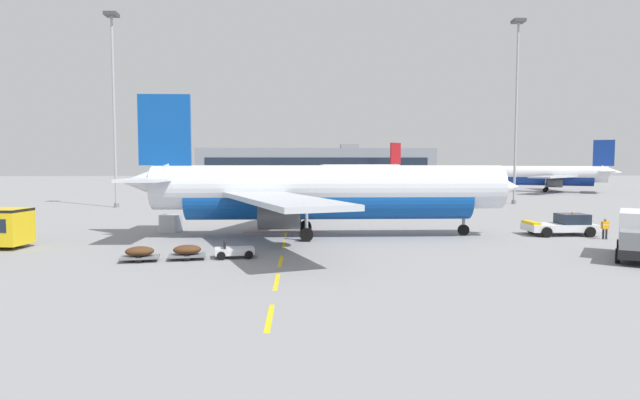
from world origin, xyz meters
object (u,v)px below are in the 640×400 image
ground_crew_worker (605,227)px  apron_light_mast_near (113,89)px  pushback_tug (563,225)px  airliner_mid_left (364,173)px  uld_cargo_container (171,223)px  baggage_train (188,252)px  catering_truck (640,234)px  apron_light_mast_far (517,92)px  airliner_foreground (322,191)px  airliner_far_center (540,175)px

ground_crew_worker → apron_light_mast_near: apron_light_mast_near is taller
pushback_tug → airliner_mid_left: (-6.84, 88.72, 2.97)m
airliner_mid_left → apron_light_mast_near: bearing=-126.8°
airliner_mid_left → uld_cargo_container: (-28.53, -85.17, -3.07)m
pushback_tug → ground_crew_worker: (2.28, -2.63, 0.10)m
uld_cargo_container → apron_light_mast_near: (-14.52, 27.67, 16.16)m
baggage_train → ground_crew_worker: bearing=13.7°
catering_truck → uld_cargo_container: 37.83m
airliner_mid_left → apron_light_mast_far: size_ratio=1.03×
airliner_foreground → apron_light_mast_near: (-28.46, 31.31, 13.01)m
ground_crew_worker → apron_light_mast_near: bearing=147.0°
apron_light_mast_near → apron_light_mast_far: (60.23, 4.36, 0.46)m
airliner_mid_left → apron_light_mast_far: bearing=-72.1°
uld_cargo_container → apron_light_mast_far: apron_light_mast_far is taller
baggage_train → catering_truck: bearing=-1.8°
ground_crew_worker → apron_light_mast_far: 42.38m
baggage_train → pushback_tug: bearing=19.1°
pushback_tug → ground_crew_worker: size_ratio=3.46×
airliner_mid_left → apron_light_mast_near: (-43.04, -57.50, 13.08)m
airliner_far_center → apron_light_mast_far: apron_light_mast_far is taller
pushback_tug → apron_light_mast_far: 40.57m
pushback_tug → catering_truck: bearing=-93.5°
pushback_tug → airliner_mid_left: size_ratio=0.20×
airliner_mid_left → uld_cargo_container: 89.88m
ground_crew_worker → airliner_mid_left: bearing=95.7°
baggage_train → uld_cargo_container: bearing=107.7°
airliner_mid_left → ground_crew_worker: bearing=-84.3°
airliner_foreground → apron_light_mast_far: apron_light_mast_far is taller
airliner_foreground → catering_truck: bearing=-29.1°
catering_truck → apron_light_mast_far: bearing=76.8°
airliner_foreground → airliner_far_center: size_ratio=1.12×
catering_truck → baggage_train: 30.12m
airliner_far_center → catering_truck: (-31.36, -82.05, -2.03)m
airliner_foreground → apron_light_mast_far: bearing=48.3°
uld_cargo_container → baggage_train: bearing=-72.3°
airliner_far_center → uld_cargo_container: size_ratio=15.68×
ground_crew_worker → airliner_foreground: bearing=173.9°
ground_crew_worker → apron_light_mast_near: (-52.16, 33.86, 15.96)m
airliner_foreground → pushback_tug: size_ratio=5.75×
airliner_far_center → ground_crew_worker: size_ratio=17.73×
pushback_tug → uld_cargo_container: bearing=174.3°
ground_crew_worker → baggage_train: bearing=-166.3°
apron_light_mast_far → airliner_far_center: bearing=59.8°
baggage_train → airliner_far_center: bearing=52.9°
airliner_mid_left → airliner_far_center: size_ratio=0.95×
airliner_foreground → catering_truck: (20.70, -11.53, -2.30)m
uld_cargo_container → apron_light_mast_far: (45.71, 32.04, 16.62)m
baggage_train → apron_light_mast_far: bearing=48.4°
apron_light_mast_near → airliner_far_center: bearing=26.0°
airliner_foreground → baggage_train: size_ratio=3.97×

